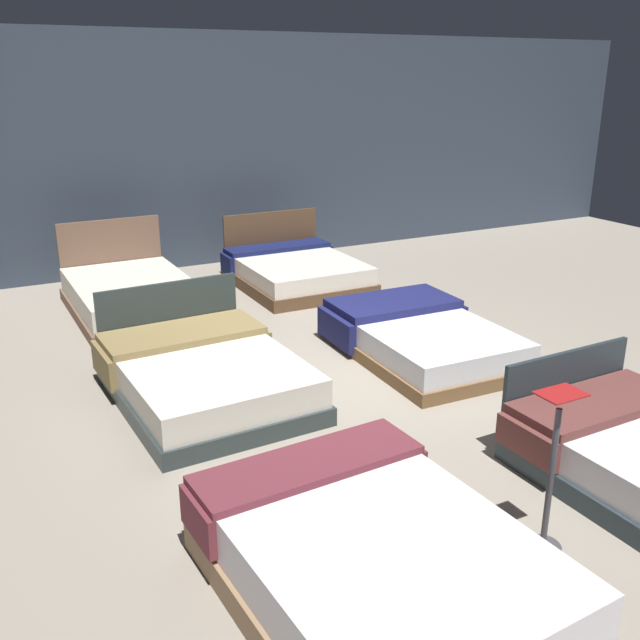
{
  "coord_description": "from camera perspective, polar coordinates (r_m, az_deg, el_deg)",
  "views": [
    {
      "loc": [
        -3.06,
        -5.67,
        2.91
      ],
      "look_at": [
        0.23,
        0.59,
        0.43
      ],
      "focal_mm": 39.86,
      "sensor_mm": 36.0,
      "label": 1
    }
  ],
  "objects": [
    {
      "name": "showroom_back_wall",
      "position": [
        11.15,
        -11.91,
        12.91
      ],
      "size": [
        18.0,
        0.06,
        3.5
      ],
      "primitive_type": "cube",
      "color": "#333D4C",
      "rests_on": "ground_plane"
    },
    {
      "name": "bed_4",
      "position": [
        9.34,
        -14.85,
        1.92
      ],
      "size": [
        1.48,
        2.18,
        1.02
      ],
      "rotation": [
        0.0,
        0.0,
        0.01
      ],
      "color": "brown",
      "rests_on": "ground_plane"
    },
    {
      "name": "bed_0",
      "position": [
        4.3,
        4.47,
        -19.03
      ],
      "size": [
        1.67,
        2.2,
        0.54
      ],
      "rotation": [
        0.0,
        0.0,
        0.05
      ],
      "color": "#927150",
      "rests_on": "ground_plane"
    },
    {
      "name": "bed_2",
      "position": [
        6.74,
        -9.26,
        -4.37
      ],
      "size": [
        1.68,
        2.13,
        0.89
      ],
      "rotation": [
        0.0,
        0.0,
        0.04
      ],
      "color": "#2A3435",
      "rests_on": "ground_plane"
    },
    {
      "name": "bed_5",
      "position": [
        10.17,
        -1.95,
        3.93
      ],
      "size": [
        1.67,
        1.94,
        0.93
      ],
      "rotation": [
        0.0,
        0.0,
        -0.01
      ],
      "color": "brown",
      "rests_on": "ground_plane"
    },
    {
      "name": "bed_3",
      "position": [
        7.74,
        8.01,
        -1.36
      ],
      "size": [
        1.56,
        2.17,
        0.47
      ],
      "rotation": [
        0.0,
        0.0,
        -0.03
      ],
      "color": "brown",
      "rests_on": "ground_plane"
    },
    {
      "name": "ground_plane",
      "position": [
        7.08,
        0.61,
        -5.08
      ],
      "size": [
        18.0,
        18.0,
        0.02
      ],
      "primitive_type": "cube",
      "color": "gray"
    },
    {
      "name": "price_sign",
      "position": [
        4.8,
        17.93,
        -12.89
      ],
      "size": [
        0.28,
        0.24,
        1.1
      ],
      "color": "#3F3F44",
      "rests_on": "ground_plane"
    }
  ]
}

